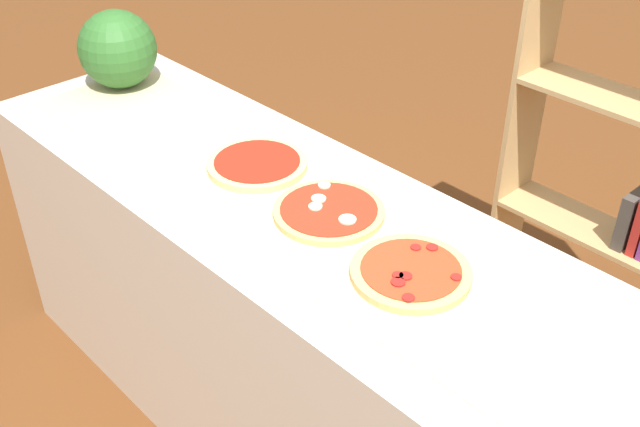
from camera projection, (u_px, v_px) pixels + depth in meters
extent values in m
cube|color=beige|center=(320.00, 348.00, 2.28)|extent=(2.60, 0.69, 0.95)
cube|color=beige|center=(320.00, 219.00, 2.01)|extent=(2.42, 0.47, 0.00)
cylinder|color=#E5C17F|center=(257.00, 164.00, 2.23)|extent=(0.30, 0.30, 0.02)
cylinder|color=#AD2314|center=(257.00, 161.00, 2.23)|extent=(0.26, 0.26, 0.00)
cylinder|color=#DBB26B|center=(329.00, 212.00, 2.03)|extent=(0.30, 0.30, 0.02)
cylinder|color=red|center=(329.00, 209.00, 2.02)|extent=(0.26, 0.26, 0.00)
cylinder|color=#EFE5CC|center=(315.00, 206.00, 2.02)|extent=(0.04, 0.04, 0.00)
cylinder|color=#EFE5CC|center=(324.00, 185.00, 2.11)|extent=(0.04, 0.04, 0.00)
cylinder|color=#EFE5CC|center=(319.00, 199.00, 2.05)|extent=(0.04, 0.04, 0.00)
cylinder|color=#EFE5CC|center=(347.00, 219.00, 1.97)|extent=(0.05, 0.05, 0.00)
cylinder|color=#DBB26B|center=(411.00, 272.00, 1.81)|extent=(0.29, 0.29, 0.02)
cylinder|color=red|center=(411.00, 269.00, 1.80)|extent=(0.24, 0.24, 0.00)
cylinder|color=maroon|center=(406.00, 276.00, 1.77)|extent=(0.03, 0.03, 0.00)
cylinder|color=maroon|center=(398.00, 282.00, 1.75)|extent=(0.03, 0.03, 0.00)
cylinder|color=maroon|center=(416.00, 247.00, 1.87)|extent=(0.03, 0.03, 0.00)
cylinder|color=maroon|center=(408.00, 298.00, 1.71)|extent=(0.03, 0.03, 0.00)
cylinder|color=maroon|center=(398.00, 275.00, 1.78)|extent=(0.03, 0.03, 0.00)
cylinder|color=maroon|center=(456.00, 277.00, 1.77)|extent=(0.03, 0.03, 0.00)
cylinder|color=maroon|center=(432.00, 247.00, 1.87)|extent=(0.03, 0.03, 0.00)
sphere|color=#2D6628|center=(118.00, 49.00, 2.65)|extent=(0.28, 0.28, 0.28)
cube|color=tan|center=(522.00, 134.00, 2.80)|extent=(0.02, 0.22, 1.53)
cube|color=tan|center=(569.00, 333.00, 3.01)|extent=(0.70, 0.23, 0.02)
cube|color=silver|center=(640.00, 344.00, 2.78)|extent=(0.04, 0.14, 0.23)
cube|color=silver|center=(628.00, 336.00, 2.80)|extent=(0.04, 0.12, 0.25)
cube|color=tan|center=(595.00, 230.00, 2.73)|extent=(0.70, 0.23, 0.02)
cube|color=#47423D|center=(632.00, 218.00, 2.59)|extent=(0.04, 0.16, 0.21)
cube|color=tan|center=(627.00, 103.00, 2.44)|extent=(0.70, 0.23, 0.02)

